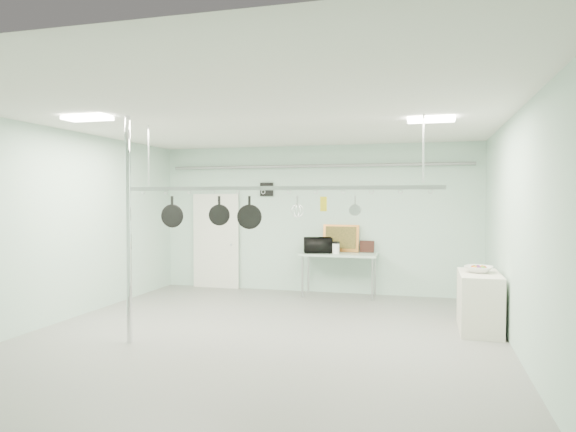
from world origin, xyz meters
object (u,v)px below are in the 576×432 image
(side_cabinet, at_px, (479,302))
(microwave, at_px, (318,245))
(skillet_right, at_px, (249,212))
(skillet_mid, at_px, (219,210))
(prep_table, at_px, (339,257))
(pot_rack, at_px, (276,186))
(skillet_left, at_px, (172,212))
(chrome_pole, at_px, (129,230))
(fruit_bowl, at_px, (479,269))
(coffee_canister, at_px, (336,249))

(side_cabinet, relative_size, microwave, 2.08)
(side_cabinet, relative_size, skillet_right, 2.45)
(side_cabinet, bearing_deg, skillet_mid, -164.07)
(prep_table, distance_m, side_cabinet, 3.39)
(pot_rack, bearing_deg, skillet_left, 180.00)
(chrome_pole, height_order, pot_rack, chrome_pole)
(side_cabinet, bearing_deg, fruit_bowl, 117.14)
(chrome_pole, xyz_separation_m, microwave, (1.86, 4.17, -0.54))
(skillet_mid, bearing_deg, pot_rack, -11.48)
(fruit_bowl, bearing_deg, coffee_canister, 141.66)
(pot_rack, xyz_separation_m, skillet_mid, (-0.90, 0.00, -0.36))
(prep_table, distance_m, skillet_mid, 3.70)
(side_cabinet, height_order, pot_rack, pot_rack)
(skillet_right, bearing_deg, fruit_bowl, 1.12)
(coffee_canister, relative_size, fruit_bowl, 0.51)
(pot_rack, height_order, coffee_canister, pot_rack)
(side_cabinet, height_order, skillet_mid, skillet_mid)
(coffee_canister, xyz_separation_m, skillet_right, (-0.77, -3.17, 0.83))
(prep_table, relative_size, coffee_canister, 7.48)
(coffee_canister, height_order, skillet_right, skillet_right)
(side_cabinet, xyz_separation_m, microwave, (-2.99, 2.17, 0.61))
(chrome_pole, xyz_separation_m, pot_rack, (1.90, 0.90, 0.63))
(prep_table, xyz_separation_m, microwave, (-0.44, -0.03, 0.23))
(skillet_right, bearing_deg, side_cabinet, 0.64)
(side_cabinet, relative_size, pot_rack, 0.25)
(pot_rack, relative_size, skillet_mid, 11.19)
(chrome_pole, xyz_separation_m, fruit_bowl, (4.84, 2.03, -0.65))
(prep_table, xyz_separation_m, skillet_mid, (-1.30, -3.30, 1.04))
(side_cabinet, height_order, fruit_bowl, fruit_bowl)
(pot_rack, relative_size, skillet_left, 9.63)
(pot_rack, height_order, skillet_right, pot_rack)
(prep_table, relative_size, skillet_mid, 3.73)
(chrome_pole, bearing_deg, pot_rack, 25.35)
(skillet_right, bearing_deg, skillet_mid, 162.56)
(skillet_mid, distance_m, skillet_right, 0.49)
(prep_table, height_order, microwave, microwave)
(prep_table, bearing_deg, skillet_mid, -111.57)
(fruit_bowl, xyz_separation_m, skillet_mid, (-3.84, -1.13, 0.92))
(microwave, relative_size, skillet_left, 1.16)
(chrome_pole, distance_m, skillet_right, 1.75)
(microwave, height_order, skillet_left, skillet_left)
(coffee_canister, bearing_deg, chrome_pole, -118.96)
(fruit_bowl, height_order, skillet_right, skillet_right)
(skillet_right, bearing_deg, prep_table, 58.63)
(chrome_pole, height_order, coffee_canister, chrome_pole)
(chrome_pole, xyz_separation_m, skillet_right, (1.48, 0.90, 0.24))
(microwave, xyz_separation_m, coffee_canister, (0.40, -0.10, -0.05))
(coffee_canister, height_order, skillet_left, skillet_left)
(fruit_bowl, bearing_deg, side_cabinet, -62.86)
(prep_table, xyz_separation_m, side_cabinet, (2.55, -2.20, -0.38))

